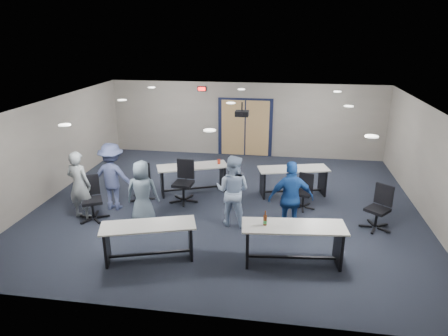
# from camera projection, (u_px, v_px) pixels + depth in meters

# --- Properties ---
(floor) EXTENTS (10.00, 10.00, 0.00)m
(floor) POSITION_uv_depth(u_px,v_px,m) (228.00, 204.00, 10.88)
(floor) COLOR black
(floor) RESTS_ON ground
(back_wall) EXTENTS (10.00, 0.04, 2.70)m
(back_wall) POSITION_uv_depth(u_px,v_px,m) (245.00, 120.00, 14.63)
(back_wall) COLOR gray
(back_wall) RESTS_ON floor
(front_wall) EXTENTS (10.00, 0.04, 2.70)m
(front_wall) POSITION_uv_depth(u_px,v_px,m) (187.00, 243.00, 6.24)
(front_wall) COLOR gray
(front_wall) RESTS_ON floor
(left_wall) EXTENTS (0.04, 9.00, 2.70)m
(left_wall) POSITION_uv_depth(u_px,v_px,m) (51.00, 148.00, 11.15)
(left_wall) COLOR gray
(left_wall) RESTS_ON floor
(right_wall) EXTENTS (0.04, 9.00, 2.70)m
(right_wall) POSITION_uv_depth(u_px,v_px,m) (431.00, 166.00, 9.72)
(right_wall) COLOR gray
(right_wall) RESTS_ON floor
(ceiling) EXTENTS (10.00, 9.00, 0.04)m
(ceiling) POSITION_uv_depth(u_px,v_px,m) (228.00, 105.00, 9.99)
(ceiling) COLOR silver
(ceiling) RESTS_ON back_wall
(double_door) EXTENTS (2.00, 0.07, 2.20)m
(double_door) POSITION_uv_depth(u_px,v_px,m) (245.00, 128.00, 14.70)
(double_door) COLOR black
(double_door) RESTS_ON back_wall
(exit_sign) EXTENTS (0.32, 0.07, 0.18)m
(exit_sign) POSITION_uv_depth(u_px,v_px,m) (202.00, 89.00, 14.44)
(exit_sign) COLOR black
(exit_sign) RESTS_ON back_wall
(ceiling_projector) EXTENTS (0.35, 0.32, 0.37)m
(ceiling_projector) POSITION_uv_depth(u_px,v_px,m) (242.00, 113.00, 10.51)
(ceiling_projector) COLOR black
(ceiling_projector) RESTS_ON ceiling
(ceiling_can_lights) EXTENTS (6.24, 5.74, 0.02)m
(ceiling_can_lights) POSITION_uv_depth(u_px,v_px,m) (229.00, 105.00, 10.23)
(ceiling_can_lights) COLOR white
(ceiling_can_lights) RESTS_ON ceiling
(table_front_left) EXTENTS (2.00, 1.18, 0.77)m
(table_front_left) POSITION_uv_depth(u_px,v_px,m) (149.00, 236.00, 8.14)
(table_front_left) COLOR beige
(table_front_left) RESTS_ON floor
(table_front_right) EXTENTS (2.11, 0.89, 1.14)m
(table_front_right) POSITION_uv_depth(u_px,v_px,m) (293.00, 237.00, 7.98)
(table_front_right) COLOR beige
(table_front_right) RESTS_ON floor
(table_back_left) EXTENTS (2.10, 1.37, 0.94)m
(table_back_left) POSITION_uv_depth(u_px,v_px,m) (193.00, 174.00, 11.49)
(table_back_left) COLOR beige
(table_back_left) RESTS_ON floor
(table_back_right) EXTENTS (2.07, 1.12, 0.80)m
(table_back_right) POSITION_uv_depth(u_px,v_px,m) (293.00, 177.00, 11.32)
(table_back_right) COLOR beige
(table_back_right) RESTS_ON floor
(chair_back_a) EXTENTS (0.70, 0.70, 1.01)m
(chair_back_a) POSITION_uv_depth(u_px,v_px,m) (141.00, 183.00, 10.97)
(chair_back_a) COLOR black
(chair_back_a) RESTS_ON floor
(chair_back_b) EXTENTS (0.78, 0.78, 1.15)m
(chair_back_b) POSITION_uv_depth(u_px,v_px,m) (183.00, 182.00, 10.82)
(chair_back_b) COLOR black
(chair_back_b) RESTS_ON floor
(chair_back_d) EXTENTS (0.74, 0.74, 0.93)m
(chair_back_d) POSITION_uv_depth(u_px,v_px,m) (304.00, 192.00, 10.47)
(chair_back_d) COLOR black
(chair_back_d) RESTS_ON floor
(chair_loose_left) EXTENTS (0.94, 0.94, 1.10)m
(chair_loose_left) POSITION_uv_depth(u_px,v_px,m) (92.00, 199.00, 9.82)
(chair_loose_left) COLOR black
(chair_loose_left) RESTS_ON floor
(chair_loose_right) EXTENTS (0.94, 0.94, 1.07)m
(chair_loose_right) POSITION_uv_depth(u_px,v_px,m) (378.00, 208.00, 9.36)
(chair_loose_right) COLOR black
(chair_loose_right) RESTS_ON floor
(person_gray) EXTENTS (0.69, 0.52, 1.74)m
(person_gray) POSITION_uv_depth(u_px,v_px,m) (79.00, 185.00, 9.84)
(person_gray) COLOR #939CA0
(person_gray) RESTS_ON floor
(person_plaid) EXTENTS (0.83, 0.60, 1.58)m
(person_plaid) POSITION_uv_depth(u_px,v_px,m) (142.00, 192.00, 9.59)
(person_plaid) COLOR slate
(person_plaid) RESTS_ON floor
(person_lightblue) EXTENTS (0.97, 0.83, 1.75)m
(person_lightblue) POSITION_uv_depth(u_px,v_px,m) (233.00, 191.00, 9.48)
(person_lightblue) COLOR #B2CAEC
(person_lightblue) RESTS_ON floor
(person_navy) EXTENTS (1.10, 0.62, 1.76)m
(person_navy) POSITION_uv_depth(u_px,v_px,m) (291.00, 199.00, 9.02)
(person_navy) COLOR #1B4899
(person_navy) RESTS_ON floor
(person_back) EXTENTS (1.18, 0.72, 1.78)m
(person_back) POSITION_uv_depth(u_px,v_px,m) (113.00, 177.00, 10.33)
(person_back) COLOR #444E7C
(person_back) RESTS_ON floor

